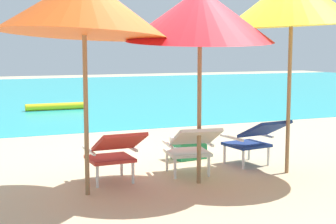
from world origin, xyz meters
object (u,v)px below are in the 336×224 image
beach_umbrella_center (200,15)px  lounge_chair_center (191,145)px  swim_buoy (57,106)px  cooler_box (189,148)px  lounge_chair_right (255,138)px  beach_umbrella_left (84,6)px  beach_umbrella_right (292,2)px  lounge_chair_left (114,151)px

beach_umbrella_center → lounge_chair_center: bearing=83.0°
swim_buoy → cooler_box: bearing=-83.2°
lounge_chair_right → beach_umbrella_left: 2.96m
lounge_chair_center → beach_umbrella_right: size_ratio=0.37×
lounge_chair_left → beach_umbrella_right: size_ratio=0.35×
swim_buoy → lounge_chair_left: bearing=-94.7°
beach_umbrella_left → cooler_box: beach_umbrella_left is taller
beach_umbrella_center → cooler_box: 2.27m
lounge_chair_center → cooler_box: bearing=67.3°
beach_umbrella_left → beach_umbrella_center: (1.35, -0.02, -0.07)m
lounge_chair_left → beach_umbrella_left: size_ratio=0.35×
lounge_chair_center → beach_umbrella_center: (-0.04, -0.30, 1.58)m
beach_umbrella_center → beach_umbrella_right: (1.28, 0.03, 0.20)m
lounge_chair_right → swim_buoy: bearing=100.7°
swim_buoy → lounge_chair_right: lounge_chair_right is taller
swim_buoy → lounge_chair_center: 7.60m
swim_buoy → lounge_chair_right: 7.54m
swim_buoy → beach_umbrella_center: size_ratio=0.68×
lounge_chair_center → cooler_box: lounge_chair_center is taller
beach_umbrella_left → cooler_box: bearing=34.9°
lounge_chair_left → beach_umbrella_center: size_ratio=0.38×
lounge_chair_left → cooler_box: size_ratio=1.75×
swim_buoy → lounge_chair_right: size_ratio=1.70×
lounge_chair_center → beach_umbrella_left: bearing=-168.9°
lounge_chair_center → beach_umbrella_left: (-1.39, -0.27, 1.65)m
beach_umbrella_left → beach_umbrella_center: bearing=-1.0°
swim_buoy → beach_umbrella_right: beach_umbrella_right is taller
lounge_chair_right → beach_umbrella_left: (-2.42, -0.45, 1.65)m
swim_buoy → beach_umbrella_left: size_ratio=0.64×
swim_buoy → beach_umbrella_left: 8.16m
swim_buoy → cooler_box: size_ratio=3.14×
lounge_chair_center → lounge_chair_right: 1.05m
lounge_chair_right → cooler_box: bearing=127.8°
beach_umbrella_left → swim_buoy: bearing=82.6°
cooler_box → lounge_chair_right: bearing=-52.2°
lounge_chair_center → lounge_chair_right: same height
swim_buoy → lounge_chair_center: (0.37, -7.58, 0.31)m
beach_umbrella_center → cooler_box: size_ratio=4.63×
lounge_chair_center → beach_umbrella_right: bearing=-12.2°
beach_umbrella_center → beach_umbrella_left: bearing=179.0°
lounge_chair_center → lounge_chair_right: (1.03, 0.18, 0.00)m
lounge_chair_left → beach_umbrella_right: (2.24, -0.29, 1.78)m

